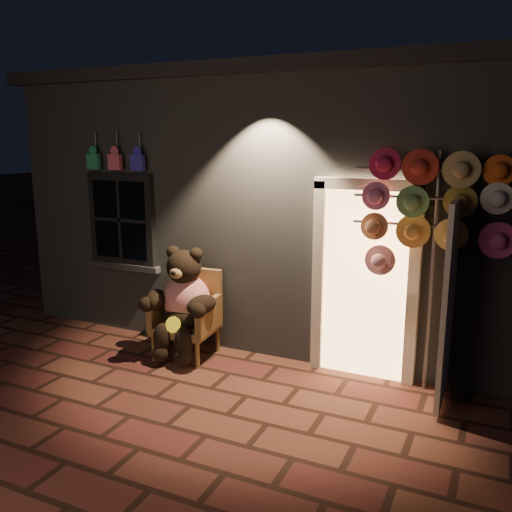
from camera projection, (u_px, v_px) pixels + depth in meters
The scene contains 5 objects.
ground at pixel (190, 406), 5.38m from camera, with size 60.00×60.00×0.00m, color brown.
shop_building at pixel (321, 194), 8.54m from camera, with size 7.30×5.95×3.51m.
wicker_armchair at pixel (189, 313), 6.58m from camera, with size 0.76×0.69×1.04m.
teddy_bear at pixel (183, 303), 6.42m from camera, with size 0.96×0.76×1.32m.
hat_rack at pixel (431, 206), 5.26m from camera, with size 1.54×0.22×2.50m.
Camera 1 is at (2.67, -4.20, 2.61)m, focal length 38.00 mm.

